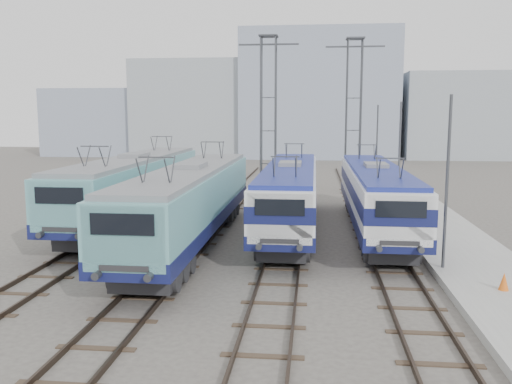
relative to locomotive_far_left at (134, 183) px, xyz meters
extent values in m
plane|color=#514C47|center=(6.75, -10.59, -2.33)|extent=(160.00, 160.00, 0.00)
cube|color=#9E9E99|center=(16.95, -2.59, -2.18)|extent=(4.00, 70.00, 0.30)
cube|color=#13184B|center=(0.00, 0.23, -0.90)|extent=(2.97, 18.76, 0.63)
cube|color=#62A4AA|center=(0.00, 0.23, 0.35)|extent=(2.92, 18.76, 1.88)
cube|color=#62A4AA|center=(0.00, -8.79, 0.16)|extent=(2.69, 0.73, 2.13)
cube|color=slate|center=(0.00, 0.23, 1.39)|extent=(2.69, 18.01, 0.21)
cube|color=#262628|center=(0.00, -6.02, -1.68)|extent=(2.19, 3.75, 0.70)
cube|color=#262628|center=(0.00, 6.48, -1.68)|extent=(2.19, 3.75, 0.70)
cube|color=#13184B|center=(4.50, -5.03, -0.92)|extent=(2.92, 18.47, 0.62)
cube|color=#62A4AA|center=(4.50, -5.03, 0.31)|extent=(2.87, 18.47, 1.85)
cube|color=#62A4AA|center=(4.50, -13.91, 0.13)|extent=(2.64, 0.72, 2.09)
cube|color=slate|center=(4.50, -5.03, 1.34)|extent=(2.64, 17.73, 0.21)
cube|color=#262628|center=(4.50, -11.19, -1.69)|extent=(2.15, 3.69, 0.69)
cube|color=#262628|center=(4.50, 1.13, -1.69)|extent=(2.15, 3.69, 0.69)
cube|color=#13184B|center=(9.00, -1.12, -0.99)|extent=(2.75, 17.37, 0.58)
cube|color=white|center=(9.00, -1.12, 0.17)|extent=(2.70, 17.37, 1.74)
cube|color=#13184B|center=(9.00, -1.12, 0.12)|extent=(2.74, 17.39, 0.68)
cube|color=white|center=(9.00, -9.46, -0.01)|extent=(2.49, 0.68, 1.97)
cube|color=navy|center=(9.00, -1.12, 1.13)|extent=(2.49, 16.68, 0.19)
cube|color=#262628|center=(9.00, -6.91, -1.72)|extent=(2.03, 3.47, 0.65)
cube|color=#262628|center=(9.00, 4.67, -1.72)|extent=(2.03, 3.47, 0.65)
cube|color=#13184B|center=(13.50, -0.99, -1.00)|extent=(2.72, 17.19, 0.57)
cube|color=white|center=(13.50, -0.99, 0.14)|extent=(2.67, 17.19, 1.72)
cube|color=#13184B|center=(13.50, -0.99, 0.09)|extent=(2.71, 17.21, 0.67)
cube|color=white|center=(13.50, -9.25, -0.03)|extent=(2.46, 0.67, 1.95)
cube|color=navy|center=(13.50, -0.99, 1.10)|extent=(2.46, 16.50, 0.19)
cube|color=#262628|center=(13.50, -6.72, -1.72)|extent=(2.01, 3.44, 0.64)
cube|color=#262628|center=(13.50, 4.74, -1.72)|extent=(2.01, 3.44, 0.64)
cylinder|color=#3F4247|center=(6.20, 10.86, 3.67)|extent=(0.10, 0.10, 12.00)
cylinder|color=#3F4247|center=(7.30, 10.86, 3.67)|extent=(0.10, 0.10, 12.00)
cylinder|color=#3F4247|center=(6.20, 11.96, 3.67)|extent=(0.10, 0.10, 12.00)
cylinder|color=#3F4247|center=(7.30, 11.96, 3.67)|extent=(0.10, 0.10, 12.00)
cube|color=#3F4247|center=(6.75, 11.41, 9.07)|extent=(4.50, 0.12, 0.12)
cylinder|color=#3F4247|center=(12.70, 12.86, 3.67)|extent=(0.10, 0.10, 12.00)
cylinder|color=#3F4247|center=(13.80, 12.86, 3.67)|extent=(0.10, 0.10, 12.00)
cylinder|color=#3F4247|center=(12.70, 13.96, 3.67)|extent=(0.10, 0.10, 12.00)
cylinder|color=#3F4247|center=(13.80, 13.96, 3.67)|extent=(0.10, 0.10, 12.00)
cube|color=#3F4247|center=(13.25, 13.41, 9.07)|extent=(4.50, 0.12, 0.12)
cylinder|color=#3F4247|center=(15.35, -8.59, 1.17)|extent=(0.12, 0.12, 7.00)
cylinder|color=#3F4247|center=(15.35, 3.41, 1.17)|extent=(0.12, 0.12, 7.00)
cylinder|color=#3F4247|center=(15.35, 15.41, 1.17)|extent=(0.12, 0.12, 7.00)
cone|color=orange|center=(16.78, -11.20, -1.72)|extent=(0.34, 0.34, 0.61)
cube|color=#969FA6|center=(-7.25, 51.41, 4.67)|extent=(18.00, 12.00, 14.00)
cube|color=#8C98AD|center=(10.75, 51.41, 6.67)|extent=(22.00, 14.00, 18.00)
cube|color=#969FA6|center=(30.75, 51.41, 3.67)|extent=(16.00, 12.00, 12.00)
cube|color=#8C98AD|center=(-23.25, 51.41, 2.67)|extent=(14.00, 10.00, 10.00)
camera|label=1|loc=(10.27, -29.85, 3.93)|focal=38.00mm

